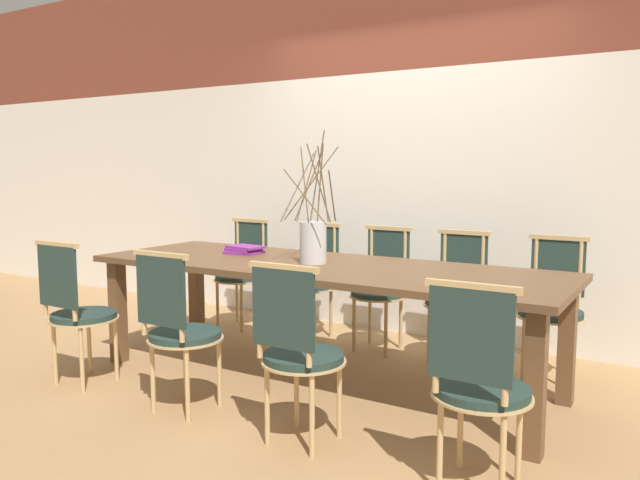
{
  "coord_description": "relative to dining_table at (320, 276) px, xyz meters",
  "views": [
    {
      "loc": [
        2.01,
        -3.29,
        1.36
      ],
      "look_at": [
        0.0,
        0.0,
        0.91
      ],
      "focal_mm": 35.0,
      "sensor_mm": 36.0,
      "label": 1
    }
  ],
  "objects": [
    {
      "name": "chair_far_rightend",
      "position": [
        1.24,
        0.85,
        -0.18
      ],
      "size": [
        0.42,
        0.42,
        0.91
      ],
      "rotation": [
        0.0,
        0.0,
        3.14
      ],
      "color": "#233833",
      "rests_on": "ground_plane"
    },
    {
      "name": "vase_centerpiece",
      "position": [
        -0.05,
        -0.0,
        0.23
      ],
      "size": [
        0.41,
        0.41,
        0.83
      ],
      "color": "silver",
      "rests_on": "dining_table"
    },
    {
      "name": "dining_table",
      "position": [
        0.0,
        0.0,
        0.0
      ],
      "size": [
        3.03,
        1.0,
        0.76
      ],
      "color": "brown",
      "rests_on": "ground_plane"
    },
    {
      "name": "chair_near_leftend",
      "position": [
        -1.25,
        -0.85,
        -0.18
      ],
      "size": [
        0.42,
        0.42,
        0.91
      ],
      "color": "#233833",
      "rests_on": "ground_plane"
    },
    {
      "name": "chair_far_right",
      "position": [
        0.6,
        0.85,
        -0.18
      ],
      "size": [
        0.42,
        0.42,
        0.91
      ],
      "rotation": [
        0.0,
        0.0,
        3.14
      ],
      "color": "#233833",
      "rests_on": "ground_plane"
    },
    {
      "name": "chair_far_leftend",
      "position": [
        -1.3,
        0.85,
        -0.18
      ],
      "size": [
        0.42,
        0.42,
        0.91
      ],
      "rotation": [
        0.0,
        0.0,
        3.14
      ],
      "color": "#233833",
      "rests_on": "ground_plane"
    },
    {
      "name": "chair_near_left",
      "position": [
        -0.39,
        -0.85,
        -0.18
      ],
      "size": [
        0.42,
        0.42,
        0.91
      ],
      "color": "#233833",
      "rests_on": "ground_plane"
    },
    {
      "name": "book_stack",
      "position": [
        -0.7,
        0.13,
        0.11
      ],
      "size": [
        0.26,
        0.21,
        0.05
      ],
      "color": "#842D8C",
      "rests_on": "dining_table"
    },
    {
      "name": "chair_far_left",
      "position": [
        -0.59,
        0.85,
        -0.18
      ],
      "size": [
        0.42,
        0.42,
        0.91
      ],
      "rotation": [
        0.0,
        0.0,
        3.14
      ],
      "color": "#233833",
      "rests_on": "ground_plane"
    },
    {
      "name": "chair_near_right",
      "position": [
        1.28,
        -0.85,
        -0.18
      ],
      "size": [
        0.42,
        0.42,
        0.91
      ],
      "color": "#233833",
      "rests_on": "ground_plane"
    },
    {
      "name": "ground_plane",
      "position": [
        0.0,
        0.0,
        -0.68
      ],
      "size": [
        16.0,
        16.0,
        0.0
      ],
      "primitive_type": "plane",
      "color": "#A87F51"
    },
    {
      "name": "chair_far_center",
      "position": [
        0.01,
        0.85,
        -0.18
      ],
      "size": [
        0.42,
        0.42,
        0.91
      ],
      "rotation": [
        0.0,
        0.0,
        3.14
      ],
      "color": "#233833",
      "rests_on": "ground_plane"
    },
    {
      "name": "chair_near_center",
      "position": [
        0.39,
        -0.85,
        -0.18
      ],
      "size": [
        0.42,
        0.42,
        0.91
      ],
      "color": "#233833",
      "rests_on": "ground_plane"
    },
    {
      "name": "wall_rear",
      "position": [
        0.0,
        1.38,
        0.92
      ],
      "size": [
        12.0,
        0.06,
        3.2
      ],
      "color": "silver",
      "rests_on": "ground_plane"
    }
  ]
}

